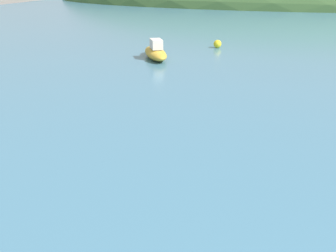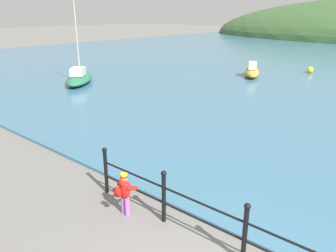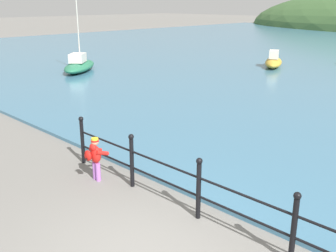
# 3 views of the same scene
# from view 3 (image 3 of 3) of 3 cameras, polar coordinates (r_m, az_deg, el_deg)

# --- Properties ---
(iron_railing) EXTENTS (7.65, 0.12, 1.21)m
(iron_railing) POSITION_cam_3_polar(r_m,az_deg,el_deg) (7.28, 4.47, -8.76)
(iron_railing) COLOR black
(iron_railing) RESTS_ON ground
(child_in_coat) EXTENTS (0.40, 0.54, 1.00)m
(child_in_coat) POSITION_cam_3_polar(r_m,az_deg,el_deg) (8.92, -10.56, -4.17)
(child_in_coat) COLOR #AD66C6
(child_in_coat) RESTS_ON ground
(boat_green_fishing) EXTENTS (2.33, 3.27, 1.02)m
(boat_green_fishing) POSITION_cam_3_polar(r_m,az_deg,el_deg) (24.85, 15.07, 9.04)
(boat_green_fishing) COLOR gold
(boat_green_fishing) RESTS_ON water
(boat_mid_harbor) EXTENTS (3.61, 3.81, 4.82)m
(boat_mid_harbor) POSITION_cam_3_polar(r_m,az_deg,el_deg) (23.07, -12.75, 8.63)
(boat_mid_harbor) COLOR #287551
(boat_mid_harbor) RESTS_ON water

